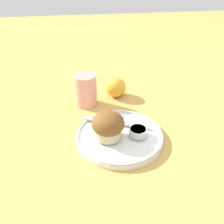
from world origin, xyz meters
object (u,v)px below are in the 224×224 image
butter_knife (115,122)px  orange_fruit (116,87)px  juice_glass (86,90)px  muffin (108,126)px

butter_knife → orange_fruit: bearing=102.3°
juice_glass → orange_fruit: bearing=21.4°
butter_knife → juice_glass: 0.17m
muffin → orange_fruit: size_ratio=1.24×
muffin → orange_fruit: (0.06, 0.24, -0.02)m
butter_knife → juice_glass: bearing=138.4°
butter_knife → orange_fruit: orange_fruit is taller
muffin → juice_glass: (-0.05, 0.20, -0.00)m
muffin → butter_knife: (0.03, 0.06, -0.03)m
butter_knife → muffin: bearing=-93.6°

